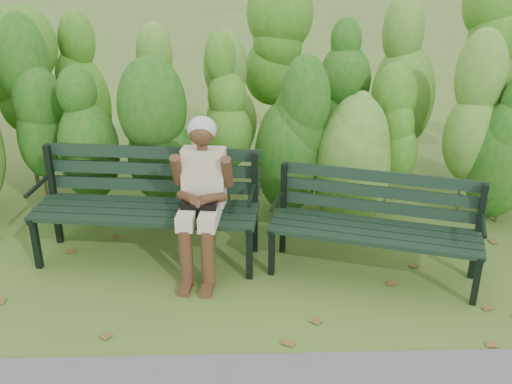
{
  "coord_description": "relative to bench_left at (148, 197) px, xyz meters",
  "views": [
    {
      "loc": [
        -0.14,
        -4.5,
        2.93
      ],
      "look_at": [
        0.0,
        0.35,
        0.75
      ],
      "focal_mm": 42.0,
      "sensor_mm": 36.0,
      "label": 1
    }
  ],
  "objects": [
    {
      "name": "ground",
      "position": [
        1.0,
        -0.59,
        -0.61
      ],
      "size": [
        80.0,
        80.0,
        0.0
      ],
      "primitive_type": "plane",
      "color": "#425524"
    },
    {
      "name": "hedge_band",
      "position": [
        1.0,
        1.27,
        0.65
      ],
      "size": [
        11.04,
        1.67,
        2.42
      ],
      "color": "#47381E",
      "rests_on": "ground"
    },
    {
      "name": "leaf_litter",
      "position": [
        1.49,
        -0.65,
        -0.6
      ],
      "size": [
        4.33,
        2.23,
        0.01
      ],
      "color": "brown",
      "rests_on": "ground"
    },
    {
      "name": "bench_left",
      "position": [
        0.0,
        0.0,
        0.0
      ],
      "size": [
        2.13,
        0.92,
        1.03
      ],
      "color": "black",
      "rests_on": "ground"
    },
    {
      "name": "bench_right",
      "position": [
        2.07,
        -0.37,
        -0.07
      ],
      "size": [
        1.93,
        1.12,
        0.92
      ],
      "color": "black",
      "rests_on": "ground"
    },
    {
      "name": "seated_woman",
      "position": [
        0.52,
        -0.27,
        0.2
      ],
      "size": [
        0.56,
        0.82,
        1.42
      ],
      "color": "#B9AE8D",
      "rests_on": "ground"
    }
  ]
}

